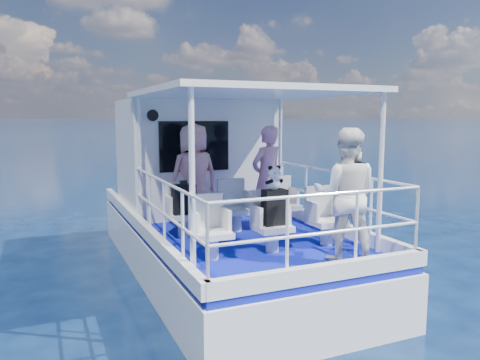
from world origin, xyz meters
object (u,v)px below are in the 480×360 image
(passenger_stbd_aft, at_px, (346,195))
(panda, at_px, (274,178))
(backpack_center, at_px, (275,207))
(passenger_port_fwd, at_px, (194,177))

(passenger_stbd_aft, relative_size, panda, 5.25)
(passenger_stbd_aft, distance_m, panda, 1.00)
(passenger_stbd_aft, height_order, panda, passenger_stbd_aft)
(backpack_center, height_order, panda, panda)
(passenger_port_fwd, distance_m, backpack_center, 1.86)
(passenger_stbd_aft, xyz_separation_m, panda, (-0.65, 0.74, 0.17))
(passenger_stbd_aft, bearing_deg, passenger_port_fwd, -27.46)
(passenger_stbd_aft, distance_m, backpack_center, 1.01)
(passenger_stbd_aft, xyz_separation_m, backpack_center, (-0.65, 0.74, -0.24))
(passenger_port_fwd, xyz_separation_m, panda, (0.60, -1.73, 0.16))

